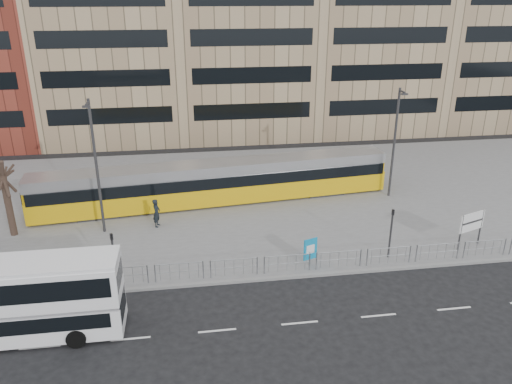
{
  "coord_description": "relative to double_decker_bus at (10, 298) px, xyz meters",
  "views": [
    {
      "loc": [
        -3.05,
        -23.46,
        14.9
      ],
      "look_at": [
        1.36,
        6.0,
        2.89
      ],
      "focal_mm": 35.0,
      "sensor_mm": 36.0,
      "label": 1
    }
  ],
  "objects": [
    {
      "name": "traffic_light_west",
      "position": [
        4.1,
        3.58,
        0.02
      ],
      "size": [
        0.22,
        0.24,
        3.1
      ],
      "rotation": [
        0.0,
        0.0,
        0.34
      ],
      "color": "#2D2D30",
      "rests_on": "plaza"
    },
    {
      "name": "building_row",
      "position": [
        12.7,
        37.35,
        10.81
      ],
      "size": [
        70.4,
        18.4,
        31.2
      ],
      "color": "maroon",
      "rests_on": "ground"
    },
    {
      "name": "ad_panel",
      "position": [
        14.95,
        4.24,
        -0.99
      ],
      "size": [
        0.85,
        0.35,
        1.64
      ],
      "rotation": [
        0.0,
        0.0,
        0.34
      ],
      "color": "#2D2D30",
      "rests_on": "plaza"
    },
    {
      "name": "pedestrian_barrier",
      "position": [
        13.16,
        3.58,
        -1.12
      ],
      "size": [
        32.07,
        0.07,
        1.1
      ],
      "color": "#92959A",
      "rests_on": "plaza"
    },
    {
      "name": "traffic_light_east",
      "position": [
        19.8,
        4.36,
        0.02
      ],
      "size": [
        0.21,
        0.24,
        3.1
      ],
      "rotation": [
        0.0,
        0.0,
        -0.27
      ],
      "color": "#2D2D30",
      "rests_on": "plaza"
    },
    {
      "name": "pedestrian",
      "position": [
        6.02,
        10.69,
        -0.98
      ],
      "size": [
        0.63,
        0.81,
        1.95
      ],
      "primitive_type": "imported",
      "rotation": [
        0.0,
        0.0,
        1.32
      ],
      "color": "black",
      "rests_on": "plaza"
    },
    {
      "name": "lamp_post_east",
      "position": [
        23.63,
        13.53,
        2.59
      ],
      "size": [
        0.45,
        1.04,
        8.34
      ],
      "color": "#2D2D30",
      "rests_on": "plaza"
    },
    {
      "name": "ground",
      "position": [
        11.16,
        3.08,
        -2.1
      ],
      "size": [
        120.0,
        120.0,
        0.0
      ],
      "primitive_type": "plane",
      "color": "black",
      "rests_on": "ground"
    },
    {
      "name": "kerb",
      "position": [
        11.16,
        3.13,
        -2.03
      ],
      "size": [
        64.0,
        0.25,
        0.17
      ],
      "primitive_type": "cube",
      "color": "gray",
      "rests_on": "ground"
    },
    {
      "name": "road_markings",
      "position": [
        12.16,
        -0.92,
        -2.1
      ],
      "size": [
        62.0,
        0.12,
        0.01
      ],
      "primitive_type": "cube",
      "color": "white",
      "rests_on": "ground"
    },
    {
      "name": "station_sign",
      "position": [
        25.23,
        4.9,
        -0.37
      ],
      "size": [
        1.9,
        0.75,
        2.29
      ],
      "rotation": [
        0.0,
        0.0,
        0.35
      ],
      "color": "#2D2D30",
      "rests_on": "plaza"
    },
    {
      "name": "lamp_post_west",
      "position": [
        2.57,
        10.35,
        2.83
      ],
      "size": [
        0.45,
        1.04,
        8.82
      ],
      "color": "#2D2D30",
      "rests_on": "plaza"
    },
    {
      "name": "tram",
      "position": [
        10.29,
        14.3,
        -0.39
      ],
      "size": [
        26.49,
        5.33,
        3.11
      ],
      "rotation": [
        0.0,
        0.0,
        0.11
      ],
      "color": "#DEAB0C",
      "rests_on": "plaza"
    },
    {
      "name": "double_decker_bus",
      "position": [
        0.0,
        0.0,
        0.0
      ],
      "size": [
        9.73,
        2.53,
        3.89
      ],
      "rotation": [
        0.0,
        0.0,
        -0.0
      ],
      "color": "white",
      "rests_on": "ground"
    },
    {
      "name": "plaza",
      "position": [
        11.16,
        15.08,
        -2.03
      ],
      "size": [
        64.0,
        24.0,
        0.15
      ],
      "primitive_type": "cube",
      "color": "slate",
      "rests_on": "ground"
    }
  ]
}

